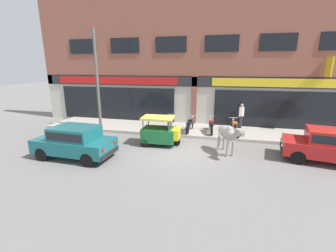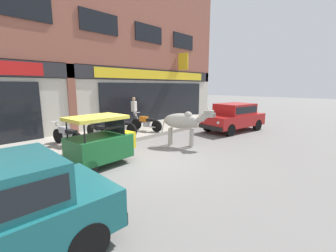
% 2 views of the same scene
% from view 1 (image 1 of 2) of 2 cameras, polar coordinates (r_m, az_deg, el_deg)
% --- Properties ---
extents(ground_plane, '(90.00, 90.00, 0.00)m').
position_cam_1_polar(ground_plane, '(11.00, 3.12, -6.60)').
color(ground_plane, slate).
extents(sidewalk, '(19.00, 2.98, 0.18)m').
position_cam_1_polar(sidewalk, '(14.44, 5.72, -1.02)').
color(sidewalk, '#A8A093').
rests_on(sidewalk, ground).
extents(shop_building, '(23.00, 1.40, 9.04)m').
position_cam_1_polar(shop_building, '(15.63, 7.04, 15.78)').
color(shop_building, '#8E5142').
rests_on(shop_building, ground).
extents(cow, '(1.23, 1.96, 1.61)m').
position_cam_1_polar(cow, '(10.82, 14.89, -1.83)').
color(cow, '#9E998E').
rests_on(cow, ground).
extents(car_0, '(3.67, 1.75, 1.46)m').
position_cam_1_polar(car_0, '(10.91, -22.61, -3.42)').
color(car_0, black).
rests_on(car_0, ground).
extents(car_1, '(3.80, 2.21, 1.46)m').
position_cam_1_polar(car_1, '(11.77, 35.81, -3.85)').
color(car_1, black).
rests_on(car_1, ground).
extents(auto_rickshaw, '(2.01, 1.22, 1.52)m').
position_cam_1_polar(auto_rickshaw, '(11.75, -1.93, -1.77)').
color(auto_rickshaw, black).
rests_on(auto_rickshaw, ground).
extents(motorcycle_0, '(0.53, 1.81, 0.88)m').
position_cam_1_polar(motorcycle_0, '(14.03, 0.64, 0.60)').
color(motorcycle_0, black).
rests_on(motorcycle_0, sidewalk).
extents(motorcycle_1, '(0.52, 1.81, 0.88)m').
position_cam_1_polar(motorcycle_1, '(13.78, 5.56, 0.26)').
color(motorcycle_1, black).
rests_on(motorcycle_1, sidewalk).
extents(motorcycle_2, '(0.52, 1.81, 0.88)m').
position_cam_1_polar(motorcycle_2, '(13.73, 10.83, 0.01)').
color(motorcycle_2, black).
rests_on(motorcycle_2, sidewalk).
extents(motorcycle_3, '(0.59, 1.80, 0.88)m').
position_cam_1_polar(motorcycle_3, '(13.65, 16.71, -0.46)').
color(motorcycle_3, black).
rests_on(motorcycle_3, sidewalk).
extents(pedestrian, '(0.32, 0.43, 1.60)m').
position_cam_1_polar(pedestrian, '(14.94, 18.12, 3.08)').
color(pedestrian, '#2D2D33').
rests_on(pedestrian, sidewalk).
extents(utility_pole, '(0.18, 0.18, 6.01)m').
position_cam_1_polar(utility_pole, '(14.63, -17.54, 10.90)').
color(utility_pole, '#595651').
rests_on(utility_pole, sidewalk).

